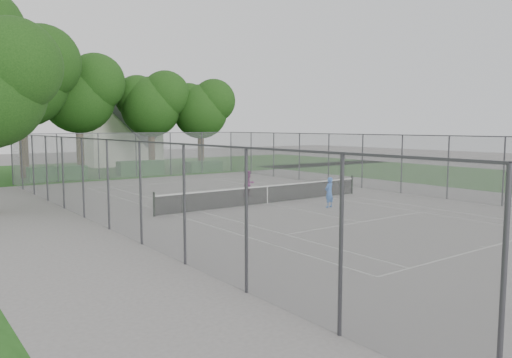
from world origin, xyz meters
TOP-DOWN VIEW (x-y plane):
  - ground at (0.00, 0.00)m, footprint 120.00×120.00m
  - grass_far at (0.00, 26.00)m, footprint 60.00×20.00m
  - grass_right at (22.00, 0.00)m, footprint 16.00×40.00m
  - court_markings at (0.00, 0.00)m, footprint 11.03×23.83m
  - tennis_net at (0.00, 0.00)m, footprint 12.87×0.10m
  - perimeter_fence at (0.00, 0.00)m, footprint 18.08×34.08m
  - tree_far_left at (-7.19, 21.47)m, footprint 8.18×7.47m
  - tree_far_midleft at (-2.30, 23.36)m, footprint 7.12×6.50m
  - tree_far_midright at (4.03, 22.66)m, footprint 6.35×5.80m
  - tree_far_right at (8.55, 21.39)m, footprint 5.93×5.41m
  - hedge_left at (-5.67, 18.44)m, footprint 4.14×1.24m
  - hedge_mid at (0.92, 18.34)m, footprint 3.78×1.08m
  - hedge_right at (6.68, 17.83)m, footprint 3.17×1.16m
  - house at (3.70, 29.98)m, footprint 7.31×5.67m
  - girl_player at (1.70, -2.81)m, footprint 0.60×0.45m
  - woman_player at (0.67, 2.58)m, footprint 0.75×0.60m

SIDE VIEW (x-z plane):
  - ground at x=0.00m, z-range 0.00..0.00m
  - grass_far at x=0.00m, z-range 0.00..0.00m
  - grass_right at x=22.00m, z-range 0.00..0.00m
  - court_markings at x=0.00m, z-range 0.00..0.01m
  - hedge_right at x=6.68m, z-range 0.00..0.95m
  - tennis_net at x=0.00m, z-range -0.04..1.06m
  - hedge_left at x=-5.67m, z-range 0.00..1.04m
  - hedge_mid at x=0.92m, z-range 0.00..1.19m
  - girl_player at x=1.70m, z-range 0.00..1.50m
  - woman_player at x=0.67m, z-range 0.00..1.51m
  - perimeter_fence at x=0.00m, z-range 0.05..3.57m
  - house at x=3.70m, z-range -0.89..8.21m
  - tree_far_right at x=8.55m, z-range 1.59..10.11m
  - tree_far_midright at x=4.03m, z-range 1.70..10.83m
  - tree_far_midleft at x=-2.30m, z-range 1.91..12.15m
  - tree_far_left at x=-7.19m, z-range 2.20..13.96m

